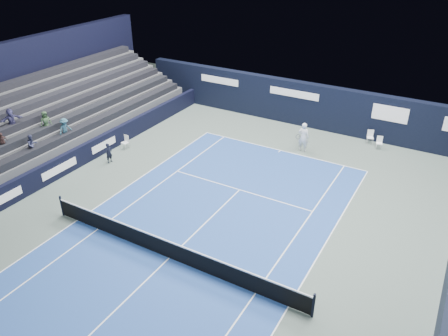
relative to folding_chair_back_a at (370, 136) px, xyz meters
The scene contains 12 objects.
ground 14.55m from the folding_chair_back_a, 108.49° to the right, with size 48.00×48.00×0.00m, color #4C5B52.
court_surface 16.46m from the folding_chair_back_a, 106.28° to the right, with size 10.97×23.77×0.01m, color navy.
folding_chair_back_a is the anchor object (origin of this frame).
folding_chair_back_b 0.86m from the folding_chair_back_a, 35.43° to the right, with size 0.45×0.44×0.83m.
line_judge_chair 15.81m from the folding_chair_back_a, 147.42° to the right, with size 0.42×0.41×0.88m.
line_judge 16.61m from the folding_chair_back_a, 140.85° to the right, with size 0.45×0.30×1.24m, color black.
court_markings 16.46m from the folding_chair_back_a, 106.28° to the right, with size 11.03×23.83×0.00m.
tennis_net 16.45m from the folding_chair_back_a, 106.28° to the right, with size 12.90×0.10×1.10m.
back_sponsor_wall 4.77m from the folding_chair_back_a, behind, with size 26.00×0.63×3.10m.
side_barrier_left 17.19m from the folding_chair_back_a, 145.17° to the right, with size 0.33×22.00×1.20m.
spectator_stand 19.99m from the folding_chair_back_a, 153.75° to the right, with size 6.00×18.00×6.40m.
tennis_player 4.73m from the folding_chair_back_a, 136.49° to the right, with size 0.72×0.86×1.90m.
Camera 1 is at (9.25, -11.37, 12.40)m, focal length 35.00 mm.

